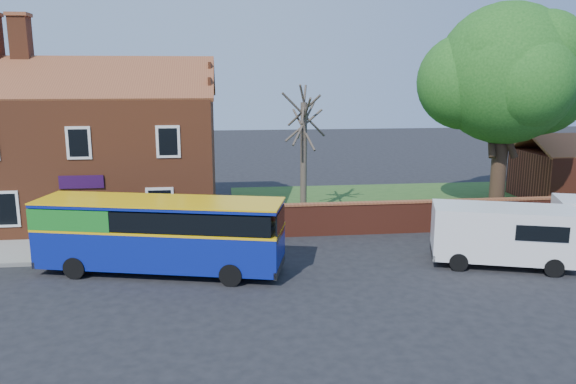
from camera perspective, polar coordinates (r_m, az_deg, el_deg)
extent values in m
plane|color=black|center=(20.34, -4.87, -10.28)|extent=(120.00, 120.00, 0.00)
cube|color=gray|center=(26.54, -20.66, -5.54)|extent=(18.00, 3.50, 0.12)
cube|color=slate|center=(24.92, -21.61, -6.71)|extent=(18.00, 0.15, 0.14)
cube|color=#426B28|center=(35.41, 15.90, -1.04)|extent=(26.00, 12.00, 0.04)
cube|color=brown|center=(31.33, -18.62, 3.17)|extent=(12.00, 8.00, 6.50)
cube|color=brown|center=(29.07, -19.98, 10.87)|extent=(12.30, 4.08, 2.16)
cube|color=brown|center=(32.98, -18.41, 11.01)|extent=(12.30, 4.08, 2.16)
cube|color=brown|center=(31.96, -25.52, 13.89)|extent=(0.90, 0.90, 2.20)
cube|color=black|center=(27.27, -20.51, 4.69)|extent=(1.10, 0.06, 1.50)
cube|color=#4C0F19|center=(27.86, -20.00, -2.46)|extent=(0.95, 0.04, 2.10)
cube|color=silver|center=(27.87, -19.99, -2.36)|extent=(1.20, 0.06, 2.30)
cube|color=#290C35|center=(27.50, -20.25, 0.97)|extent=(2.00, 0.06, 0.60)
cube|color=maroon|center=(29.96, 20.33, -2.21)|extent=(22.00, 0.30, 1.50)
cube|color=brown|center=(29.78, 20.44, -0.71)|extent=(22.00, 0.38, 0.10)
cube|color=navy|center=(22.60, -12.79, -5.33)|extent=(9.79, 4.59, 1.51)
cube|color=#F3B70C|center=(22.39, -12.88, -3.48)|extent=(9.81, 4.61, 0.10)
cube|color=black|center=(22.27, -12.93, -2.36)|extent=(9.42, 4.52, 0.75)
cube|color=#1C8425|center=(23.53, -20.12, -2.03)|extent=(3.71, 3.12, 0.81)
cube|color=navy|center=(22.16, -12.99, -1.09)|extent=(9.79, 4.59, 0.14)
cube|color=#F3B70C|center=(22.14, -13.00, -0.89)|extent=(9.83, 4.64, 0.06)
cylinder|color=black|center=(23.05, -20.83, -7.20)|extent=(0.90, 0.48, 0.85)
cylinder|color=black|center=(24.92, -18.47, -5.62)|extent=(0.90, 0.48, 0.85)
cylinder|color=black|center=(20.96, -5.83, -8.36)|extent=(0.90, 0.48, 0.85)
cylinder|color=black|center=(23.00, -4.59, -6.48)|extent=(0.90, 0.48, 0.85)
cube|color=white|center=(24.34, 20.98, -3.87)|extent=(5.93, 3.78, 2.10)
cube|color=black|center=(24.83, 26.70, -3.27)|extent=(0.64, 1.81, 0.83)
cube|color=black|center=(25.23, 26.95, -6.07)|extent=(0.76, 2.14, 0.27)
cylinder|color=black|center=(23.38, 16.94, -6.83)|extent=(0.76, 0.43, 0.73)
cylinder|color=black|center=(25.36, 16.47, -5.33)|extent=(0.76, 0.43, 0.73)
cylinder|color=black|center=(24.04, 25.40, -6.97)|extent=(0.76, 0.43, 0.73)
cylinder|color=black|center=(25.97, 24.28, -5.51)|extent=(0.76, 0.43, 0.73)
cylinder|color=black|center=(28.73, 26.78, -4.14)|extent=(0.75, 0.45, 0.72)
cylinder|color=black|center=(32.66, 20.58, 1.77)|extent=(0.82, 0.82, 4.71)
sphere|color=#337B26|center=(32.23, 21.28, 11.12)|extent=(7.37, 7.37, 7.37)
sphere|color=#337B26|center=(33.63, 24.16, 9.84)|extent=(5.32, 5.32, 5.32)
sphere|color=#337B26|center=(31.94, 17.57, 10.63)|extent=(5.12, 5.12, 5.12)
cylinder|color=#4C4238|center=(30.44, 1.59, 3.26)|extent=(0.35, 0.35, 6.20)
cylinder|color=#4C4238|center=(30.19, 1.62, 7.42)|extent=(0.36, 3.02, 2.43)
cylinder|color=#4C4238|center=(30.21, 1.62, 7.00)|extent=(1.58, 2.23, 2.23)
cylinder|color=#4C4238|center=(30.18, 1.62, 7.84)|extent=(2.54, 1.16, 2.47)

